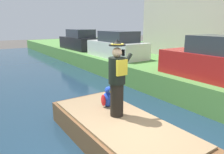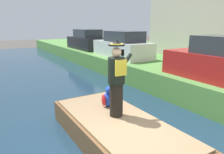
{
  "view_description": "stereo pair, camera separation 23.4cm",
  "coord_description": "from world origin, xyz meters",
  "px_view_note": "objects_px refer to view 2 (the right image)",
  "views": [
    {
      "loc": [
        -2.66,
        -3.16,
        2.89
      ],
      "look_at": [
        0.15,
        1.03,
        1.61
      ],
      "focal_mm": 33.47,
      "sensor_mm": 36.0,
      "label": 1
    },
    {
      "loc": [
        -2.46,
        -3.29,
        2.89
      ],
      "look_at": [
        0.15,
        1.03,
        1.61
      ],
      "focal_mm": 33.47,
      "sensor_mm": 36.0,
      "label": 2
    }
  ],
  "objects_px": {
    "parked_car_white": "(122,46)",
    "parked_car_dark": "(87,41)",
    "boat": "(118,131)",
    "person_pirate": "(117,79)",
    "parrot_plush": "(108,98)"
  },
  "relations": [
    {
      "from": "parked_car_white",
      "to": "parked_car_dark",
      "type": "relative_size",
      "value": 0.99
    },
    {
      "from": "boat",
      "to": "parked_car_dark",
      "type": "relative_size",
      "value": 1.05
    },
    {
      "from": "person_pirate",
      "to": "parked_car_dark",
      "type": "relative_size",
      "value": 0.46
    },
    {
      "from": "parrot_plush",
      "to": "parked_car_white",
      "type": "relative_size",
      "value": 0.14
    },
    {
      "from": "parrot_plush",
      "to": "parked_car_dark",
      "type": "bearing_deg",
      "value": 68.35
    },
    {
      "from": "boat",
      "to": "person_pirate",
      "type": "distance_m",
      "value": 1.26
    },
    {
      "from": "parked_car_dark",
      "to": "person_pirate",
      "type": "bearing_deg",
      "value": -111.13
    },
    {
      "from": "parked_car_white",
      "to": "person_pirate",
      "type": "bearing_deg",
      "value": -125.01
    },
    {
      "from": "person_pirate",
      "to": "parrot_plush",
      "type": "relative_size",
      "value": 3.25
    },
    {
      "from": "parked_car_dark",
      "to": "parked_car_white",
      "type": "bearing_deg",
      "value": -90.0
    },
    {
      "from": "parked_car_white",
      "to": "parked_car_dark",
      "type": "xyz_separation_m",
      "value": [
        0.0,
        4.94,
        0.0
      ]
    },
    {
      "from": "parrot_plush",
      "to": "parked_car_dark",
      "type": "height_order",
      "value": "parked_car_dark"
    },
    {
      "from": "boat",
      "to": "parrot_plush",
      "type": "relative_size",
      "value": 7.39
    },
    {
      "from": "parrot_plush",
      "to": "parked_car_white",
      "type": "xyz_separation_m",
      "value": [
        4.13,
        5.47,
        0.69
      ]
    },
    {
      "from": "boat",
      "to": "parked_car_white",
      "type": "height_order",
      "value": "parked_car_white"
    }
  ]
}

